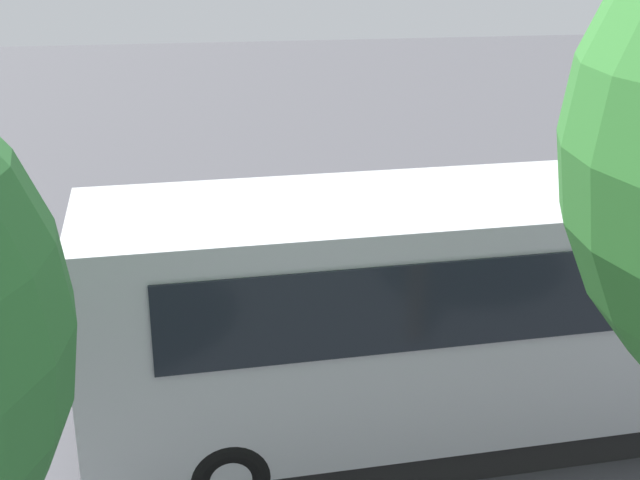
{
  "coord_description": "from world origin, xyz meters",
  "views": [
    {
      "loc": [
        3.74,
        13.46,
        6.14
      ],
      "look_at": [
        1.23,
        -0.19,
        1.1
      ],
      "focal_mm": 46.83,
      "sensor_mm": 36.0,
      "label": 1
    }
  ],
  "objects_px": {
    "spectator_centre": "(331,279)",
    "stunt_motorcycle": "(148,214)",
    "spectator_left": "(401,274)",
    "tour_bus": "(503,311)",
    "spectator_far_left": "(482,274)",
    "parked_motorcycle_silver": "(336,337)"
  },
  "relations": [
    {
      "from": "spectator_centre",
      "to": "stunt_motorcycle",
      "type": "bearing_deg",
      "value": -54.27
    },
    {
      "from": "spectator_left",
      "to": "spectator_centre",
      "type": "xyz_separation_m",
      "value": [
        1.16,
        0.03,
        0.01
      ]
    },
    {
      "from": "tour_bus",
      "to": "spectator_centre",
      "type": "height_order",
      "value": "tour_bus"
    },
    {
      "from": "tour_bus",
      "to": "spectator_left",
      "type": "bearing_deg",
      "value": -80.37
    },
    {
      "from": "tour_bus",
      "to": "spectator_left",
      "type": "xyz_separation_m",
      "value": [
        0.5,
        -2.95,
        -0.64
      ]
    },
    {
      "from": "spectator_far_left",
      "to": "spectator_left",
      "type": "xyz_separation_m",
      "value": [
        1.22,
        -0.42,
        -0.08
      ]
    },
    {
      "from": "parked_motorcycle_silver",
      "to": "stunt_motorcycle",
      "type": "bearing_deg",
      "value": -60.97
    },
    {
      "from": "tour_bus",
      "to": "spectator_far_left",
      "type": "height_order",
      "value": "tour_bus"
    },
    {
      "from": "spectator_far_left",
      "to": "parked_motorcycle_silver",
      "type": "height_order",
      "value": "spectator_far_left"
    },
    {
      "from": "spectator_far_left",
      "to": "stunt_motorcycle",
      "type": "bearing_deg",
      "value": -39.97
    },
    {
      "from": "tour_bus",
      "to": "parked_motorcycle_silver",
      "type": "xyz_separation_m",
      "value": [
        1.79,
        -1.94,
        -1.16
      ]
    },
    {
      "from": "tour_bus",
      "to": "stunt_motorcycle",
      "type": "relative_size",
      "value": 5.15
    },
    {
      "from": "tour_bus",
      "to": "parked_motorcycle_silver",
      "type": "relative_size",
      "value": 5.23
    },
    {
      "from": "spectator_far_left",
      "to": "spectator_left",
      "type": "distance_m",
      "value": 1.29
    },
    {
      "from": "stunt_motorcycle",
      "to": "spectator_far_left",
      "type": "bearing_deg",
      "value": 140.03
    },
    {
      "from": "spectator_far_left",
      "to": "spectator_centre",
      "type": "relative_size",
      "value": 1.06
    },
    {
      "from": "spectator_left",
      "to": "stunt_motorcycle",
      "type": "height_order",
      "value": "spectator_left"
    },
    {
      "from": "spectator_far_left",
      "to": "stunt_motorcycle",
      "type": "relative_size",
      "value": 0.88
    },
    {
      "from": "spectator_far_left",
      "to": "parked_motorcycle_silver",
      "type": "distance_m",
      "value": 2.64
    },
    {
      "from": "tour_bus",
      "to": "spectator_left",
      "type": "relative_size",
      "value": 6.26
    },
    {
      "from": "spectator_centre",
      "to": "parked_motorcycle_silver",
      "type": "bearing_deg",
      "value": 82.93
    },
    {
      "from": "spectator_far_left",
      "to": "stunt_motorcycle",
      "type": "xyz_separation_m",
      "value": [
        5.29,
        -4.44,
        -0.1
      ]
    }
  ]
}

